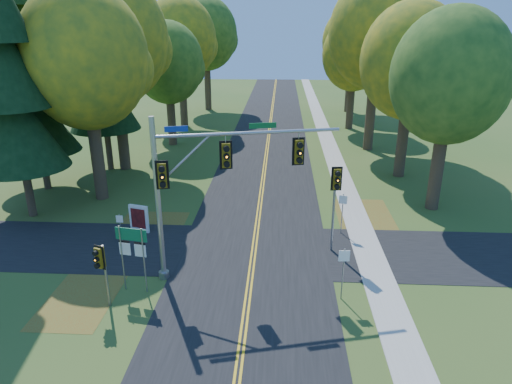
# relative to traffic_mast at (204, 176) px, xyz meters

# --- Properties ---
(ground) EXTENTS (160.00, 160.00, 0.00)m
(ground) POSITION_rel_traffic_mast_xyz_m (2.10, 0.59, -5.09)
(ground) COLOR #2E501C
(ground) RESTS_ON ground
(road_main) EXTENTS (8.00, 160.00, 0.02)m
(road_main) POSITION_rel_traffic_mast_xyz_m (2.10, 0.59, -5.08)
(road_main) COLOR black
(road_main) RESTS_ON ground
(road_cross) EXTENTS (60.00, 6.00, 0.02)m
(road_cross) POSITION_rel_traffic_mast_xyz_m (2.10, 2.59, -5.08)
(road_cross) COLOR black
(road_cross) RESTS_ON ground
(centerline_left) EXTENTS (0.10, 160.00, 0.01)m
(centerline_left) POSITION_rel_traffic_mast_xyz_m (2.00, 0.59, -5.07)
(centerline_left) COLOR gold
(centerline_left) RESTS_ON road_main
(centerline_right) EXTENTS (0.10, 160.00, 0.01)m
(centerline_right) POSITION_rel_traffic_mast_xyz_m (2.20, 0.59, -5.07)
(centerline_right) COLOR gold
(centerline_right) RESTS_ON road_main
(sidewalk_east) EXTENTS (1.60, 160.00, 0.06)m
(sidewalk_east) POSITION_rel_traffic_mast_xyz_m (8.30, 0.59, -5.06)
(sidewalk_east) COLOR #9E998E
(sidewalk_east) RESTS_ON ground
(leaf_patch_w_near) EXTENTS (4.00, 6.00, 0.00)m
(leaf_patch_w_near) POSITION_rel_traffic_mast_xyz_m (-4.40, 4.59, -5.09)
(leaf_patch_w_near) COLOR brown
(leaf_patch_w_near) RESTS_ON ground
(leaf_patch_e) EXTENTS (3.50, 8.00, 0.00)m
(leaf_patch_e) POSITION_rel_traffic_mast_xyz_m (8.90, 6.59, -5.09)
(leaf_patch_e) COLOR brown
(leaf_patch_e) RESTS_ON ground
(leaf_patch_w_far) EXTENTS (3.00, 5.00, 0.00)m
(leaf_patch_w_far) POSITION_rel_traffic_mast_xyz_m (-5.40, -2.41, -5.09)
(leaf_patch_w_far) COLOR brown
(leaf_patch_w_far) RESTS_ON ground
(tree_w_a) EXTENTS (8.00, 8.00, 14.15)m
(tree_w_a) POSITION_rel_traffic_mast_xyz_m (-9.03, 9.98, 4.39)
(tree_w_a) COLOR #38281C
(tree_w_a) RESTS_ON ground
(tree_e_a) EXTENTS (7.20, 7.20, 12.73)m
(tree_e_a) POSITION_rel_traffic_mast_xyz_m (13.66, 9.37, 3.44)
(tree_e_a) COLOR #38281C
(tree_e_a) RESTS_ON ground
(tree_w_b) EXTENTS (8.60, 8.60, 15.38)m
(tree_w_b) POSITION_rel_traffic_mast_xyz_m (-9.62, 16.88, 5.28)
(tree_w_b) COLOR #38281C
(tree_w_b) RESTS_ON ground
(tree_e_b) EXTENTS (7.60, 7.60, 13.33)m
(tree_e_b) POSITION_rel_traffic_mast_xyz_m (13.07, 16.17, 3.81)
(tree_e_b) COLOR #38281C
(tree_e_b) RESTS_ON ground
(tree_w_c) EXTENTS (6.80, 6.80, 11.91)m
(tree_w_c) POSITION_rel_traffic_mast_xyz_m (-7.44, 25.06, 2.85)
(tree_w_c) COLOR #38281C
(tree_w_c) RESTS_ON ground
(tree_e_c) EXTENTS (8.80, 8.80, 15.79)m
(tree_e_c) POSITION_rel_traffic_mast_xyz_m (11.98, 24.28, 5.57)
(tree_e_c) COLOR #38281C
(tree_e_c) RESTS_ON ground
(tree_w_d) EXTENTS (8.20, 8.20, 14.56)m
(tree_w_d) POSITION_rel_traffic_mast_xyz_m (-8.03, 33.78, 4.69)
(tree_w_d) COLOR #38281C
(tree_w_d) RESTS_ON ground
(tree_e_d) EXTENTS (7.00, 7.00, 12.32)m
(tree_e_d) POSITION_rel_traffic_mast_xyz_m (11.36, 33.47, 3.15)
(tree_e_d) COLOR #38281C
(tree_e_d) RESTS_ON ground
(tree_w_e) EXTENTS (8.40, 8.40, 14.97)m
(tree_w_e) POSITION_rel_traffic_mast_xyz_m (-6.82, 44.68, 4.98)
(tree_w_e) COLOR #38281C
(tree_w_e) RESTS_ON ground
(tree_e_e) EXTENTS (7.80, 7.80, 13.74)m
(tree_e_e) POSITION_rel_traffic_mast_xyz_m (12.57, 44.17, 4.10)
(tree_e_e) COLOR #38281C
(tree_e_e) RESTS_ON ground
(pine_a) EXTENTS (5.60, 5.60, 19.48)m
(pine_a) POSITION_rel_traffic_mast_xyz_m (-12.40, 6.59, 4.09)
(pine_a) COLOR #38281C
(pine_a) RESTS_ON ground
(pine_b) EXTENTS (5.60, 5.60, 17.31)m
(pine_b) POSITION_rel_traffic_mast_xyz_m (-13.90, 11.59, 3.07)
(pine_b) COLOR #38281C
(pine_b) RESTS_ON ground
(pine_c) EXTENTS (5.60, 5.60, 20.56)m
(pine_c) POSITION_rel_traffic_mast_xyz_m (-10.90, 16.59, 4.60)
(pine_c) COLOR #38281C
(pine_c) RESTS_ON ground
(traffic_mast) EXTENTS (8.51, 2.56, 7.92)m
(traffic_mast) POSITION_rel_traffic_mast_xyz_m (0.00, 0.00, 0.00)
(traffic_mast) COLOR #989AA1
(traffic_mast) RESTS_ON ground
(east_signal_pole) EXTENTS (0.56, 0.65, 4.85)m
(east_signal_pole) POSITION_rel_traffic_mast_xyz_m (6.32, 2.66, -1.41)
(east_signal_pole) COLOR gray
(east_signal_pole) RESTS_ON ground
(ped_signal_pole) EXTENTS (0.45, 0.55, 3.03)m
(ped_signal_pole) POSITION_rel_traffic_mast_xyz_m (-3.99, -3.06, -2.84)
(ped_signal_pole) COLOR gray
(ped_signal_pole) RESTS_ON ground
(route_sign_cluster) EXTENTS (1.49, 0.32, 3.24)m
(route_sign_cluster) POSITION_rel_traffic_mast_xyz_m (-3.11, -1.63, -2.81)
(route_sign_cluster) COLOR gray
(route_sign_cluster) RESTS_ON ground
(info_kiosk) EXTENTS (1.21, 0.49, 1.67)m
(info_kiosk) POSITION_rel_traffic_mast_xyz_m (-4.80, 4.59, -4.26)
(info_kiosk) COLOR white
(info_kiosk) RESTS_ON ground
(reg_sign_e_north) EXTENTS (0.46, 0.15, 2.46)m
(reg_sign_e_north) POSITION_rel_traffic_mast_xyz_m (7.08, 5.05, -3.40)
(reg_sign_e_north) COLOR gray
(reg_sign_e_north) RESTS_ON ground
(reg_sign_e_south) EXTENTS (0.48, 0.09, 2.53)m
(reg_sign_e_south) POSITION_rel_traffic_mast_xyz_m (6.30, -1.79, -3.36)
(reg_sign_e_south) COLOR gray
(reg_sign_e_south) RESTS_ON ground
(reg_sign_w) EXTENTS (0.38, 0.05, 1.97)m
(reg_sign_w) POSITION_rel_traffic_mast_xyz_m (-5.19, 2.58, -3.74)
(reg_sign_w) COLOR gray
(reg_sign_w) RESTS_ON ground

